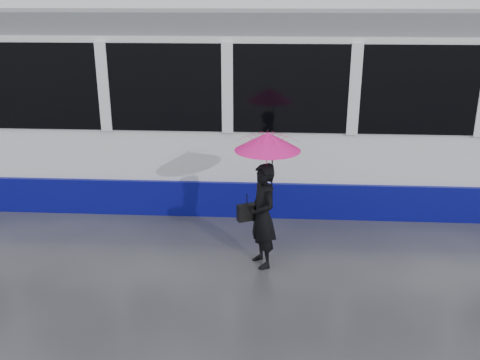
{
  "coord_description": "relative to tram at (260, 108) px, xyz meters",
  "views": [
    {
      "loc": [
        1.27,
        -7.18,
        3.66
      ],
      "look_at": [
        0.82,
        0.04,
        1.1
      ],
      "focal_mm": 40.0,
      "sensor_mm": 36.0,
      "label": 1
    }
  ],
  "objects": [
    {
      "name": "handbag",
      "position": [
        -0.1,
        -2.89,
        -0.86
      ],
      "size": [
        0.29,
        0.22,
        0.41
      ],
      "rotation": [
        0.0,
        0.0,
        0.43
      ],
      "color": "black",
      "rests_on": "ground"
    },
    {
      "name": "ground",
      "position": [
        -1.04,
        -2.5,
        -1.64
      ],
      "size": [
        90.0,
        90.0,
        0.0
      ],
      "primitive_type": "plane",
      "color": "#2B2B30",
      "rests_on": "ground"
    },
    {
      "name": "tram",
      "position": [
        0.0,
        0.0,
        0.0
      ],
      "size": [
        26.0,
        2.56,
        3.35
      ],
      "color": "white",
      "rests_on": "ground"
    },
    {
      "name": "rails",
      "position": [
        -1.04,
        -0.0,
        -1.63
      ],
      "size": [
        34.0,
        1.51,
        0.02
      ],
      "color": "#3F3D38",
      "rests_on": "ground"
    },
    {
      "name": "umbrella",
      "position": [
        0.17,
        -2.91,
        -0.0
      ],
      "size": [
        1.16,
        1.16,
        1.01
      ],
      "rotation": [
        0.0,
        0.0,
        0.43
      ],
      "color": "#F51467",
      "rests_on": "ground"
    },
    {
      "name": "woman",
      "position": [
        0.12,
        -2.91,
        -0.89
      ],
      "size": [
        0.55,
        0.64,
        1.49
      ],
      "primitive_type": "imported",
      "rotation": [
        0.0,
        0.0,
        -1.14
      ],
      "color": "black",
      "rests_on": "ground"
    }
  ]
}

